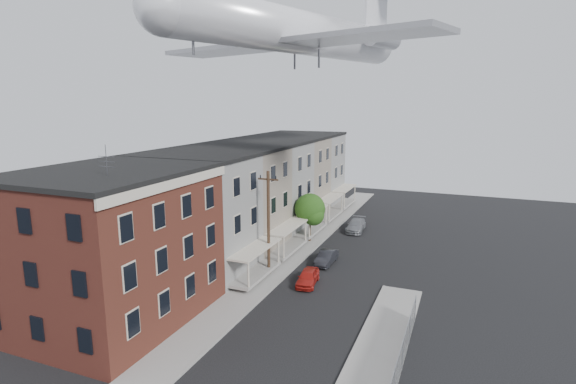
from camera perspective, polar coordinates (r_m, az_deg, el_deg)
name	(u,v)px	position (r m, az deg, el deg)	size (l,w,h in m)	color
sidewalk_left	(295,253)	(44.34, 0.91, -7.69)	(3.00, 62.00, 0.12)	gray
sidewalk_right	(367,384)	(25.94, 10.03, -22.84)	(3.00, 26.00, 0.12)	gray
curb_left	(309,254)	(43.87, 2.70, -7.91)	(0.15, 62.00, 0.14)	gray
curb_right	(340,377)	(26.20, 6.68, -22.32)	(0.15, 26.00, 0.14)	gray
corner_building	(113,246)	(32.26, -21.38, -6.38)	(10.31, 12.30, 12.15)	#381412
row_house_a	(194,214)	(39.37, -11.88, -2.72)	(11.98, 7.00, 10.30)	slate
row_house_b	(233,198)	(45.18, -6.96, -0.74)	(11.98, 7.00, 10.30)	slate
row_house_c	(263,186)	(51.29, -3.19, 0.79)	(11.98, 7.00, 10.30)	slate
row_house_d	(286,176)	(57.61, -0.23, 1.99)	(11.98, 7.00, 10.30)	slate
row_house_e	(305,169)	(64.06, 2.14, 2.94)	(11.98, 7.00, 10.30)	slate
utility_pole	(268,222)	(37.72, -2.49, -3.82)	(1.80, 0.26, 9.00)	black
street_tree	(311,210)	(46.85, 2.92, -2.33)	(3.22, 3.20, 5.20)	black
car_near	(308,277)	(37.02, 2.53, -10.76)	(1.45, 3.62, 1.23)	#B41E17
car_mid	(326,257)	(41.55, 4.90, -8.28)	(1.28, 3.67, 1.21)	black
car_far	(356,225)	(52.09, 8.63, -4.21)	(1.85, 4.54, 1.32)	slate
airplane	(304,33)	(40.13, 2.01, 19.58)	(26.58, 30.42, 8.82)	white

